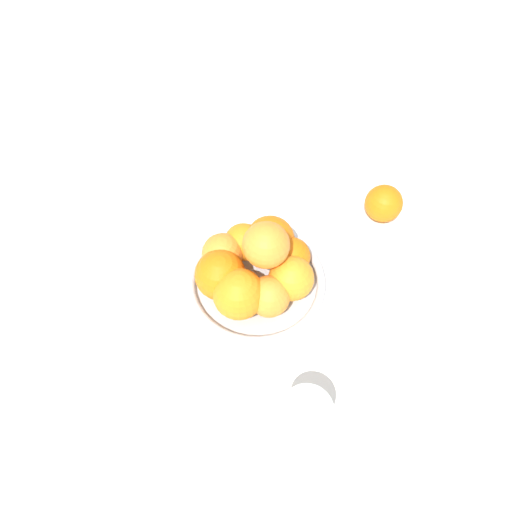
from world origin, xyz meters
TOP-DOWN VIEW (x-y plane):
  - ground_plane at (0.00, 0.00)m, footprint 4.00×4.00m
  - fruit_bowl at (0.00, 0.00)m, footprint 0.24×0.24m
  - orange_pile at (0.00, 0.00)m, footprint 0.19×0.19m
  - stray_orange at (-0.28, 0.07)m, footprint 0.07×0.07m
  - drinking_glass at (0.13, 0.21)m, footprint 0.07×0.07m
  - napkin_folded at (-0.11, 0.21)m, footprint 0.16×0.16m

SIDE VIEW (x-z plane):
  - ground_plane at x=0.00m, z-range 0.00..0.00m
  - napkin_folded at x=-0.11m, z-range 0.00..0.01m
  - fruit_bowl at x=0.00m, z-range 0.00..0.03m
  - stray_orange at x=-0.28m, z-range 0.00..0.07m
  - drinking_glass at x=0.13m, z-range 0.00..0.09m
  - orange_pile at x=0.00m, z-range 0.00..0.14m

